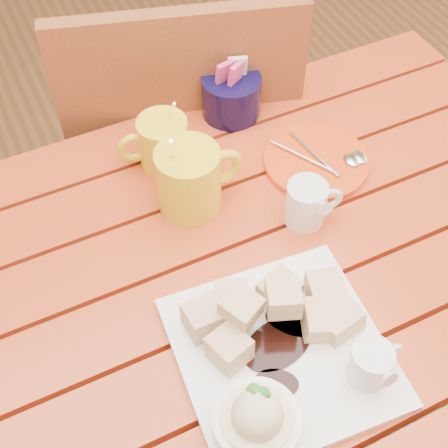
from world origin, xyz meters
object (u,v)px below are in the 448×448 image
table (242,313)px  orange_saucer (317,161)px  chair_far (181,147)px  dessert_plate (278,361)px  coffee_mug_right (191,178)px  coffee_mug_left (162,143)px

table → orange_saucer: orange_saucer is taller
table → orange_saucer: bearing=35.0°
orange_saucer → chair_far: chair_far is taller
dessert_plate → chair_far: (0.13, 0.65, -0.25)m
orange_saucer → chair_far: (-0.11, 0.35, -0.23)m
table → chair_far: bearing=78.5°
dessert_plate → coffee_mug_right: (0.02, 0.32, 0.03)m
dessert_plate → coffee_mug_right: coffee_mug_right is taller
coffee_mug_right → table: bearing=-86.7°
coffee_mug_left → coffee_mug_right: coffee_mug_right is taller
coffee_mug_left → chair_far: chair_far is taller
dessert_plate → orange_saucer: dessert_plate is taller
table → coffee_mug_left: size_ratio=8.64×
table → coffee_mug_left: (-0.02, 0.27, 0.16)m
coffee_mug_left → chair_far: bearing=76.0°
dessert_plate → coffee_mug_left: bearing=88.4°
coffee_mug_left → table: bearing=-72.7°
coffee_mug_left → coffee_mug_right: 0.10m
dessert_plate → orange_saucer: (0.25, 0.30, -0.02)m
table → chair_far: (0.10, 0.50, -0.11)m
coffee_mug_left → orange_saucer: coffee_mug_left is taller
dessert_plate → coffee_mug_left: size_ratio=2.10×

